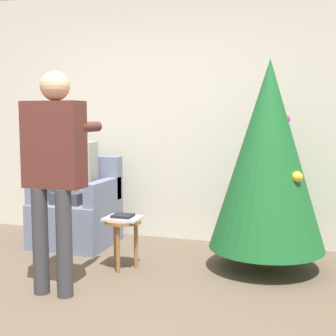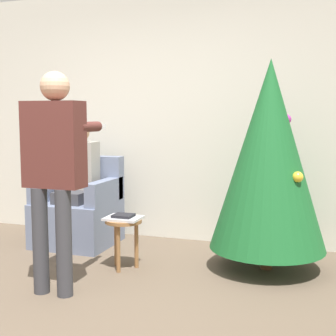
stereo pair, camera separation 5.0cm
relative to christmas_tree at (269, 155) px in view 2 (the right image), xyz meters
name	(u,v)px [view 2 (the right image)]	position (x,y,z in m)	size (l,w,h in m)	color
ground_plane	(64,318)	(-1.16, -1.47, -1.01)	(14.00, 14.00, 0.00)	brown
wall_back	(169,116)	(-1.16, 0.76, 0.34)	(8.00, 0.06, 2.70)	beige
christmas_tree	(269,155)	(0.00, 0.00, 0.00)	(1.01, 1.01, 1.84)	brown
armchair	(79,212)	(-1.99, 0.21, -0.68)	(0.77, 0.72, 0.92)	slate
person_seated	(77,178)	(-1.99, 0.19, -0.30)	(0.36, 0.46, 1.28)	#38383D
person_standing	(54,161)	(-1.46, -1.07, 0.00)	(0.47, 0.57, 1.68)	#38383D
side_stool	(123,229)	(-1.20, -0.40, -0.66)	(0.33, 0.33, 0.45)	olive
laptop	(123,218)	(-1.20, -0.40, -0.56)	(0.31, 0.25, 0.02)	silver
book	(123,216)	(-1.20, -0.40, -0.53)	(0.17, 0.15, 0.02)	black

